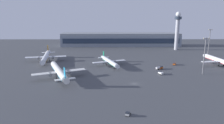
% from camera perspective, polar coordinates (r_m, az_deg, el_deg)
% --- Properties ---
extents(ground_plane, '(416.00, 416.00, 0.00)m').
position_cam_1_polar(ground_plane, '(142.24, 5.89, -5.64)').
color(ground_plane, '#424449').
extents(terminal_building, '(150.91, 22.40, 16.40)m').
position_cam_1_polar(terminal_building, '(283.34, 2.26, 5.88)').
color(terminal_building, gray).
rests_on(terminal_building, ground).
extents(control_tower, '(8.00, 8.00, 43.47)m').
position_cam_1_polar(control_tower, '(264.01, 16.67, 8.41)').
color(control_tower, '#A8A8B2').
rests_on(control_tower, ground).
extents(airplane_terminal_side, '(35.30, 44.71, 12.10)m').
position_cam_1_polar(airplane_terminal_side, '(156.12, -13.61, -2.43)').
color(airplane_terminal_side, silver).
rests_on(airplane_terminal_side, ground).
extents(airplane_mid_apron, '(28.31, 35.93, 9.56)m').
position_cam_1_polar(airplane_mid_apron, '(184.57, -0.69, 0.16)').
color(airplane_mid_apron, silver).
rests_on(airplane_mid_apron, ground).
extents(airplane_far_stand, '(33.49, 42.82, 11.03)m').
position_cam_1_polar(airplane_far_stand, '(205.28, 26.31, 0.26)').
color(airplane_far_stand, white).
rests_on(airplane_far_stand, ground).
extents(airplane_near_gate, '(36.23, 46.35, 11.92)m').
position_cam_1_polar(airplane_near_gate, '(206.65, -16.84, 1.30)').
color(airplane_near_gate, silver).
rests_on(airplane_near_gate, ground).
extents(pushback_tug, '(2.84, 3.53, 2.05)m').
position_cam_1_polar(pushback_tug, '(101.32, 4.11, -13.32)').
color(pushback_tug, gray).
rests_on(pushback_tug, ground).
extents(maintenance_van, '(3.34, 4.57, 2.25)m').
position_cam_1_polar(maintenance_van, '(194.67, 15.93, -0.40)').
color(maintenance_van, '#D85919').
rests_on(maintenance_van, ground).
extents(fuel_truck, '(6.38, 5.29, 2.35)m').
position_cam_1_polar(fuel_truck, '(177.90, 12.25, -1.44)').
color(fuel_truck, '#D85919').
rests_on(fuel_truck, ground).
extents(baggage_tractor, '(3.31, 4.57, 2.25)m').
position_cam_1_polar(baggage_tractor, '(164.58, 12.57, -2.76)').
color(baggage_tractor, white).
rests_on(baggage_tractor, ground).
extents(apron_light_west, '(4.80, 0.90, 27.02)m').
position_cam_1_polar(apron_light_west, '(171.52, 22.96, 2.02)').
color(apron_light_west, slate).
rests_on(apron_light_west, ground).
extents(apron_light_east, '(4.80, 0.90, 27.11)m').
position_cam_1_polar(apron_light_east, '(242.02, 24.01, 5.08)').
color(apron_light_east, slate).
rests_on(apron_light_east, ground).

